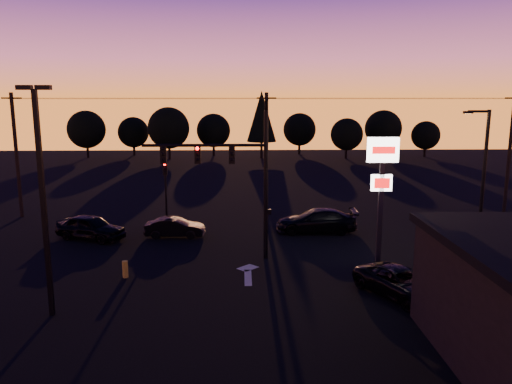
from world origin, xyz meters
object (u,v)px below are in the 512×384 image
Objects in this scene: car_right at (316,221)px; streetlight at (482,173)px; parking_lot_light at (42,187)px; car_mid at (175,227)px; suv_parked at (401,283)px; traffic_signal_mast at (236,169)px; pylon_sign at (382,176)px; bollard at (125,269)px; secondary_signal at (166,184)px; car_left at (91,227)px.

streetlight is at bearing 69.01° from car_right.
car_mid is at bearing 73.05° from parking_lot_light.
suv_parked is at bearing 13.45° from car_right.
traffic_signal_mast is 2.32× the size of car_mid.
parking_lot_light is (-7.40, -6.99, 0.33)m from traffic_signal_mast.
pylon_sign is 13.69m from car_mid.
pylon_sign is at bearing -19.36° from traffic_signal_mast.
bollard is 0.16× the size of car_right.
streetlight is 10.29m from car_right.
car_right is at bearing 73.36° from suv_parked.
bollard is at bearing 139.83° from suv_parked.
car_right is at bearing -82.87° from car_mid.
secondary_signal reaches higher than car_mid.
parking_lot_light reaches higher than pylon_sign.
car_left is at bearing 98.63° from parking_lot_light.
suv_parked is (-6.67, -7.01, -3.79)m from streetlight.
pylon_sign is 1.49× the size of suv_parked.
secondary_signal is at bearing 123.19° from traffic_signal_mast.
bollard is 0.19× the size of car_left.
car_right reaches higher than bollard.
suv_parked is at bearing -97.29° from car_left.
parking_lot_light is 1.75× the size of car_right.
parking_lot_light is at bearing -148.57° from car_left.
car_mid is (-11.03, 6.88, -4.31)m from pylon_sign.
traffic_signal_mast is 1.07× the size of streetlight.
pylon_sign is 5.24m from suv_parked.
traffic_signal_mast is 8.46m from car_right.
streetlight is 1.75× the size of suv_parked.
streetlight is at bearing -73.38° from car_left.
car_right reaches higher than car_left.
car_right reaches higher than suv_parked.
pylon_sign is at bearing 66.48° from suv_parked.
streetlight is (18.91, -5.99, 1.56)m from secondary_signal.
bollard is at bearing 64.62° from parking_lot_light.
secondary_signal is 19.89m from streetlight.
traffic_signal_mast is at bearing 27.29° from bollard.
parking_lot_light reaches higher than car_mid.
car_right is at bearing 37.31° from bollard.
bollard is at bearing 170.01° from car_mid.
secondary_signal is 3.96m from car_mid.
car_left is (-16.17, 6.50, -4.16)m from pylon_sign.
streetlight reaches higher than pylon_sign.
parking_lot_light is 10.96× the size of bollard.
parking_lot_light is 15.19m from pylon_sign.
car_mid is at bearing 170.90° from streetlight.
bollard is (-19.41, -4.30, -4.00)m from streetlight.
car_left is at bearing 158.10° from pylon_sign.
car_right is at bearing 104.11° from pylon_sign.
suv_parked is at bearing 5.76° from parking_lot_light.
streetlight is at bearing 18.31° from suv_parked.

